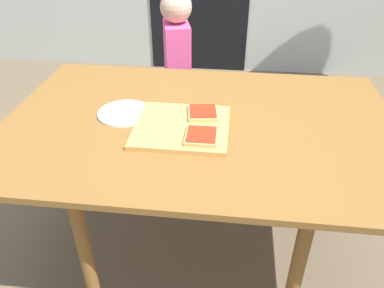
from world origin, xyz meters
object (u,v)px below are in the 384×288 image
(cutting_board, at_px, (182,127))
(plate_white_left, at_px, (125,113))
(child_left, at_px, (177,65))
(pizza_slice_near_right, at_px, (201,136))
(dining_table, at_px, (200,137))
(pizza_slice_far_right, at_px, (203,113))

(cutting_board, bearing_deg, plate_white_left, 160.82)
(cutting_board, xyz_separation_m, child_left, (-0.16, 0.94, -0.14))
(child_left, bearing_deg, pizza_slice_near_right, -76.57)
(dining_table, relative_size, plate_white_left, 7.13)
(dining_table, xyz_separation_m, plate_white_left, (-0.30, 0.02, 0.08))
(plate_white_left, xyz_separation_m, child_left, (0.07, 0.86, -0.14))
(cutting_board, relative_size, pizza_slice_near_right, 2.79)
(dining_table, bearing_deg, pizza_slice_near_right, -81.98)
(cutting_board, relative_size, plate_white_left, 1.63)
(dining_table, bearing_deg, cutting_board, -133.23)
(cutting_board, distance_m, plate_white_left, 0.25)
(pizza_slice_near_right, xyz_separation_m, child_left, (-0.24, 1.02, -0.16))
(dining_table, distance_m, plate_white_left, 0.31)
(cutting_board, relative_size, pizza_slice_far_right, 2.54)
(pizza_slice_far_right, distance_m, plate_white_left, 0.31)
(dining_table, bearing_deg, child_left, 104.31)
(pizza_slice_far_right, bearing_deg, dining_table, -115.81)
(dining_table, relative_size, child_left, 1.48)
(pizza_slice_near_right, xyz_separation_m, plate_white_left, (-0.32, 0.17, -0.02))
(plate_white_left, bearing_deg, child_left, 85.03)
(pizza_slice_far_right, bearing_deg, child_left, 105.25)
(pizza_slice_far_right, xyz_separation_m, plate_white_left, (-0.31, -0.00, -0.02))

